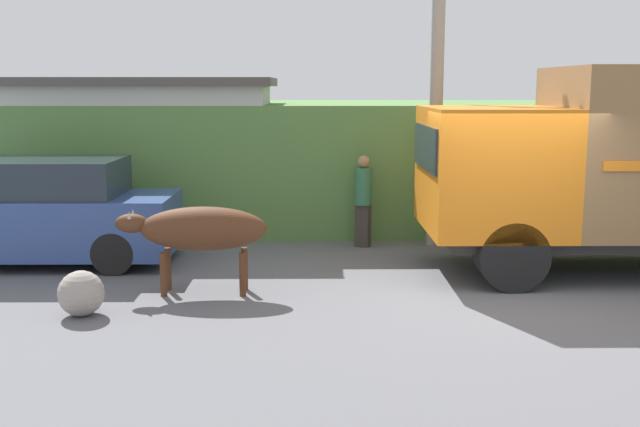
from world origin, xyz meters
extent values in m
plane|color=slate|center=(0.00, 0.00, 0.00)|extent=(60.00, 60.00, 0.00)
cube|color=#568442|center=(0.00, 6.62, 1.25)|extent=(32.00, 5.85, 2.51)
cube|color=#B2BCAD|center=(-6.03, 4.90, 1.43)|extent=(4.74, 2.40, 2.86)
cube|color=#4C4742|center=(-6.03, 4.90, 2.94)|extent=(5.04, 2.70, 0.16)
cube|color=#2D2D2D|center=(2.28, 1.33, 0.59)|extent=(6.10, 1.97, 0.18)
cube|color=orange|center=(-0.04, 1.33, 1.61)|extent=(1.99, 2.46, 1.87)
cube|color=#232D38|center=(-1.05, 1.33, 1.95)|extent=(0.04, 2.09, 0.65)
cylinder|color=black|center=(0.06, 0.37, 0.50)|extent=(1.00, 0.54, 1.00)
ellipsoid|color=#512D19|center=(-4.27, 0.20, 0.92)|extent=(1.75, 0.61, 0.61)
ellipsoid|color=#512D19|center=(-5.26, 0.20, 0.99)|extent=(0.46, 0.27, 0.27)
cone|color=#B7AD93|center=(-5.26, 0.09, 1.13)|extent=(0.06, 0.06, 0.11)
cone|color=#B7AD93|center=(-5.26, 0.30, 1.13)|extent=(0.06, 0.06, 0.11)
cylinder|color=#512D19|center=(-4.81, 0.03, 0.30)|extent=(0.09, 0.09, 0.61)
cylinder|color=#512D19|center=(-4.81, 0.36, 0.30)|extent=(0.09, 0.09, 0.61)
cylinder|color=#512D19|center=(-3.72, 0.03, 0.30)|extent=(0.09, 0.09, 0.61)
cylinder|color=#512D19|center=(-3.72, 0.36, 0.30)|extent=(0.09, 0.09, 0.61)
cube|color=#334C8C|center=(-7.12, 2.01, 0.65)|extent=(4.22, 1.73, 0.94)
cube|color=#232D38|center=(-7.02, 2.01, 1.42)|extent=(2.32, 1.59, 0.59)
cylinder|color=black|center=(-5.82, 1.28, 0.33)|extent=(0.66, 0.28, 0.66)
cube|color=#38332D|center=(-1.85, 3.25, 0.38)|extent=(0.30, 0.26, 0.76)
cylinder|color=#33724C|center=(-1.85, 3.25, 1.10)|extent=(0.40, 0.40, 0.66)
sphere|color=#A87A56|center=(-1.85, 3.25, 1.54)|extent=(0.22, 0.22, 0.22)
cylinder|color=#9E998E|center=(-0.57, 3.39, 3.02)|extent=(0.24, 0.24, 6.04)
sphere|color=gray|center=(-5.67, -0.85, 0.29)|extent=(0.58, 0.58, 0.58)
camera|label=1|loc=(-2.75, -9.97, 2.86)|focal=42.00mm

